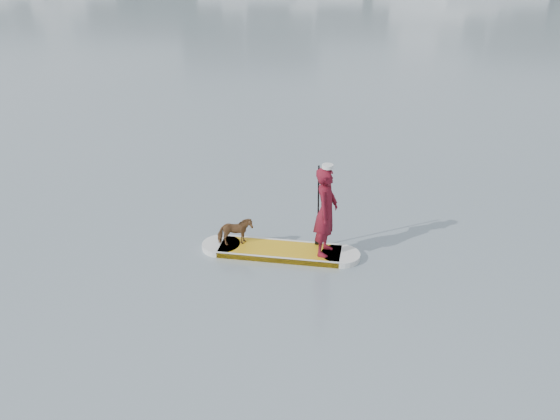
# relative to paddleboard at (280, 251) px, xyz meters

# --- Properties ---
(ground) EXTENTS (140.00, 140.00, 0.00)m
(ground) POSITION_rel_paddleboard_xyz_m (0.07, 1.16, -0.06)
(ground) COLOR slate
(ground) RESTS_ON ground
(paddleboard) EXTENTS (3.30, 0.91, 0.12)m
(paddleboard) POSITION_rel_paddleboard_xyz_m (0.00, 0.00, 0.00)
(paddleboard) COLOR gold
(paddleboard) RESTS_ON ground
(paddler) EXTENTS (0.57, 0.75, 1.85)m
(paddler) POSITION_rel_paddleboard_xyz_m (0.92, -0.04, 0.98)
(paddler) COLOR maroon
(paddler) RESTS_ON paddleboard
(white_cap) EXTENTS (0.22, 0.22, 0.07)m
(white_cap) POSITION_rel_paddleboard_xyz_m (0.92, -0.04, 1.94)
(white_cap) COLOR silver
(white_cap) RESTS_ON paddler
(dog) EXTENTS (0.78, 0.56, 0.60)m
(dog) POSITION_rel_paddleboard_xyz_m (-0.94, 0.04, 0.36)
(dog) COLOR brown
(dog) RESTS_ON paddleboard
(paddle) EXTENTS (0.10, 0.30, 2.00)m
(paddle) POSITION_rel_paddleboard_xyz_m (0.75, 0.25, 0.74)
(paddle) COLOR black
(paddle) RESTS_ON ground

